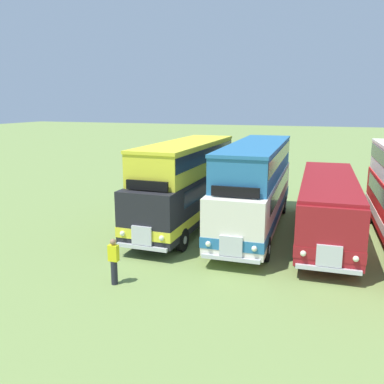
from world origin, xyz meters
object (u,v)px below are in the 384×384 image
at_px(bus_first_in_row, 186,181).
at_px(bus_third_in_row, 328,203).
at_px(marshal_person, 114,261).
at_px(bus_second_in_row, 256,183).

xyz_separation_m(bus_first_in_row, bus_third_in_row, (7.11, 0.50, -0.71)).
height_order(bus_third_in_row, marshal_person, bus_third_in_row).
xyz_separation_m(bus_second_in_row, marshal_person, (-3.55, -8.20, -1.59)).
bearing_deg(marshal_person, bus_first_in_row, 90.02).
xyz_separation_m(bus_first_in_row, bus_second_in_row, (3.55, 0.62, 0.01)).
relative_size(bus_first_in_row, bus_second_in_row, 0.89).
xyz_separation_m(bus_first_in_row, marshal_person, (0.00, -7.58, -1.58)).
bearing_deg(marshal_person, bus_second_in_row, 66.60).
distance_m(bus_third_in_row, marshal_person, 10.80).
xyz_separation_m(bus_second_in_row, bus_third_in_row, (3.56, -0.12, -0.72)).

